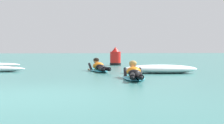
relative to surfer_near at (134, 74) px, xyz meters
The scene contains 5 objects.
ground_plane 7.06m from the surfer_near, 113.63° to the left, with size 120.00×120.00×0.00m, color #387A75.
surfer_near is the anchor object (origin of this frame).
surfer_far 3.72m from the surfer_near, 97.49° to the left, with size 0.70×2.43×0.55m.
whitewater_mid_left 2.69m from the surfer_near, 57.55° to the left, with size 2.62×1.46×0.29m.
channel_marker_buoy 8.96m from the surfer_near, 83.33° to the left, with size 0.57×0.57×0.93m.
Camera 1 is at (0.50, -6.79, 0.82)m, focal length 61.63 mm.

